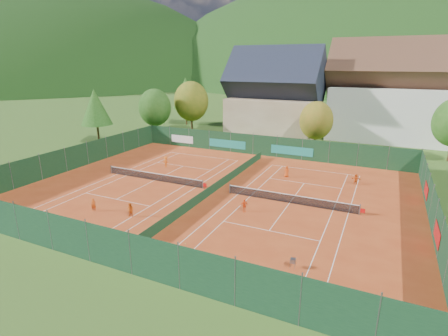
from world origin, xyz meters
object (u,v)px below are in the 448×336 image
(hotel_block_a, at_px, (392,97))
(player_right_far_b, at_px, (356,179))
(player_left_far, at_px, (166,162))
(player_right_far_a, at_px, (287,171))
(ball_hopper, at_px, (293,261))
(player_right_near, at_px, (244,205))
(player_left_mid, at_px, (130,210))
(player_left_near, at_px, (94,205))
(chalet, at_px, (275,100))

(hotel_block_a, height_order, player_right_far_b, hotel_block_a)
(hotel_block_a, xyz_separation_m, player_left_far, (-25.80, -30.91, -6.67))
(player_right_far_a, bearing_deg, ball_hopper, 90.55)
(player_right_near, bearing_deg, ball_hopper, -90.20)
(player_left_mid, xyz_separation_m, player_right_far_a, (9.56, 16.78, 0.05))
(player_right_near, bearing_deg, player_right_far_b, 13.08)
(player_right_near, bearing_deg, player_left_far, 106.70)
(hotel_block_a, bearing_deg, player_right_far_b, -95.62)
(ball_hopper, xyz_separation_m, player_left_near, (-19.03, 1.43, 0.05))
(ball_hopper, distance_m, player_left_far, 26.30)
(ball_hopper, xyz_separation_m, player_left_mid, (-15.10, 1.85, 0.09))
(hotel_block_a, relative_size, player_left_near, 17.83)
(hotel_block_a, distance_m, player_right_far_a, 30.85)
(player_right_near, relative_size, player_right_far_a, 0.90)
(hotel_block_a, distance_m, player_left_near, 51.81)
(player_left_far, xyz_separation_m, player_right_far_b, (23.10, 3.39, -0.11))
(chalet, xyz_separation_m, player_left_far, (-6.80, -24.91, -5.91))
(player_left_mid, distance_m, player_right_near, 10.21)
(chalet, xyz_separation_m, player_right_far_b, (16.29, -21.52, -6.02))
(chalet, relative_size, player_right_near, 12.99)
(player_left_far, height_order, player_right_far_a, player_left_far)
(chalet, bearing_deg, hotel_block_a, 17.53)
(ball_hopper, bearing_deg, player_left_near, 175.69)
(ball_hopper, distance_m, player_right_far_a, 19.43)
(player_left_mid, height_order, player_left_far, player_left_far)
(player_right_near, bearing_deg, hotel_block_a, 32.21)
(hotel_block_a, distance_m, player_right_near, 41.88)
(player_left_near, distance_m, player_right_far_b, 27.78)
(chalet, height_order, player_right_far_b, chalet)
(ball_hopper, xyz_separation_m, player_right_near, (-6.36, 7.11, 0.07))
(player_left_mid, bearing_deg, player_right_near, 27.00)
(player_left_far, bearing_deg, player_right_far_a, -159.28)
(player_left_near, xyz_separation_m, player_right_far_b, (21.23, 17.92, 0.00))
(chalet, relative_size, hotel_block_a, 0.75)
(player_left_mid, bearing_deg, player_right_far_a, 56.27)
(chalet, relative_size, player_left_mid, 12.54)
(player_left_near, xyz_separation_m, player_right_far_a, (13.49, 17.19, 0.09))
(player_right_near, bearing_deg, player_left_near, 162.15)
(chalet, height_order, player_left_mid, chalet)
(player_right_near, height_order, player_right_far_a, player_right_far_a)
(player_left_far, xyz_separation_m, player_right_near, (14.54, -8.85, -0.09))
(ball_hopper, relative_size, player_right_near, 0.64)
(player_right_far_b, bearing_deg, player_left_far, 10.83)
(hotel_block_a, bearing_deg, player_left_near, -117.78)
(player_right_far_b, bearing_deg, player_right_far_a, 7.85)
(player_left_near, xyz_separation_m, player_right_near, (12.68, 5.68, 0.02))
(chalet, distance_m, player_left_near, 40.20)
(chalet, height_order, player_left_near, chalet)
(hotel_block_a, relative_size, player_right_near, 17.32)
(chalet, bearing_deg, player_right_far_b, -52.88)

